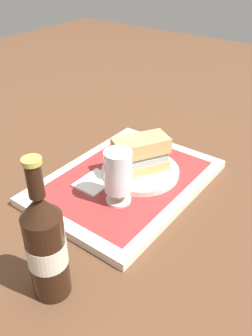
% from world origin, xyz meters
% --- Properties ---
extents(ground_plane, '(3.00, 3.00, 0.00)m').
position_xyz_m(ground_plane, '(0.00, 0.00, 0.00)').
color(ground_plane, brown).
extents(tray, '(0.44, 0.32, 0.02)m').
position_xyz_m(tray, '(0.00, 0.00, 0.01)').
color(tray, beige).
rests_on(tray, ground_plane).
extents(placemat, '(0.38, 0.27, 0.00)m').
position_xyz_m(placemat, '(0.00, 0.00, 0.02)').
color(placemat, '#9E2D2D').
rests_on(placemat, tray).
extents(plate, '(0.19, 0.19, 0.01)m').
position_xyz_m(plate, '(-0.04, 0.02, 0.03)').
color(plate, silver).
rests_on(plate, placemat).
extents(sandwich, '(0.14, 0.12, 0.08)m').
position_xyz_m(sandwich, '(-0.03, 0.02, 0.08)').
color(sandwich, tan).
rests_on(sandwich, plate).
extents(beer_glass, '(0.06, 0.06, 0.12)m').
position_xyz_m(beer_glass, '(0.08, 0.04, 0.09)').
color(beer_glass, silver).
rests_on(beer_glass, placemat).
extents(napkin_folded, '(0.09, 0.07, 0.01)m').
position_xyz_m(napkin_folded, '(0.06, -0.05, 0.02)').
color(napkin_folded, white).
rests_on(napkin_folded, placemat).
extents(beer_bottle, '(0.07, 0.07, 0.27)m').
position_xyz_m(beer_bottle, '(0.32, 0.08, 0.10)').
color(beer_bottle, black).
rests_on(beer_bottle, ground_plane).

